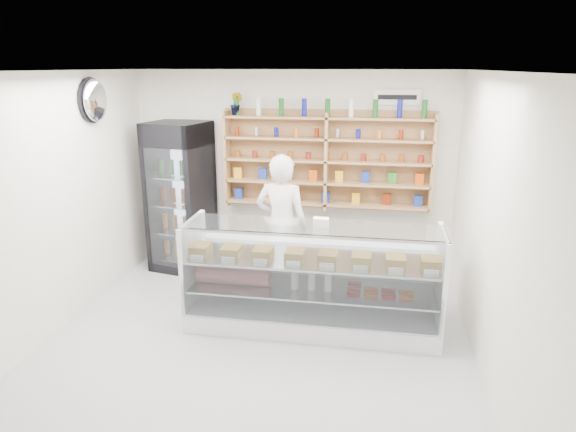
# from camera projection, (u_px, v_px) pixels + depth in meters

# --- Properties ---
(room) EXTENTS (5.00, 5.00, 5.00)m
(room) POSITION_uv_depth(u_px,v_px,m) (250.00, 223.00, 4.91)
(room) COLOR #A7A8AC
(room) RESTS_ON ground
(display_counter) EXTENTS (2.78, 0.83, 1.21)m
(display_counter) POSITION_uv_depth(u_px,v_px,m) (312.00, 299.00, 5.74)
(display_counter) COLOR white
(display_counter) RESTS_ON floor
(shop_worker) EXTENTS (0.71, 0.51, 1.83)m
(shop_worker) POSITION_uv_depth(u_px,v_px,m) (282.00, 226.00, 6.43)
(shop_worker) COLOR silver
(shop_worker) RESTS_ON floor
(drinks_cooler) EXTENTS (0.89, 0.87, 2.11)m
(drinks_cooler) POSITION_uv_depth(u_px,v_px,m) (181.00, 197.00, 7.28)
(drinks_cooler) COLOR black
(drinks_cooler) RESTS_ON floor
(wall_shelving) EXTENTS (2.84, 0.28, 1.33)m
(wall_shelving) POSITION_uv_depth(u_px,v_px,m) (326.00, 161.00, 6.99)
(wall_shelving) COLOR #A98950
(wall_shelving) RESTS_ON back_wall
(potted_plant) EXTENTS (0.19, 0.17, 0.31)m
(potted_plant) POSITION_uv_depth(u_px,v_px,m) (236.00, 104.00, 6.98)
(potted_plant) COLOR #1E6626
(potted_plant) RESTS_ON wall_shelving
(security_mirror) EXTENTS (0.15, 0.50, 0.50)m
(security_mirror) POSITION_uv_depth(u_px,v_px,m) (95.00, 100.00, 6.11)
(security_mirror) COLOR silver
(security_mirror) RESTS_ON left_wall
(wall_sign) EXTENTS (0.62, 0.03, 0.20)m
(wall_sign) POSITION_uv_depth(u_px,v_px,m) (397.00, 97.00, 6.73)
(wall_sign) COLOR white
(wall_sign) RESTS_ON back_wall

